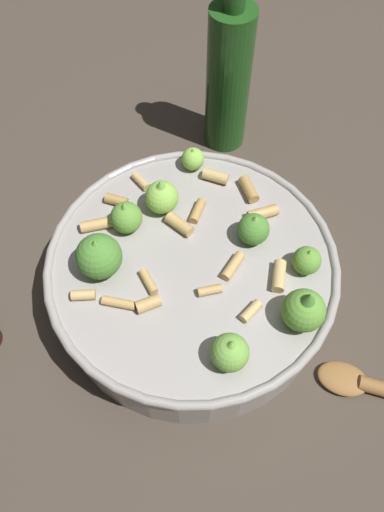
{
  "coord_description": "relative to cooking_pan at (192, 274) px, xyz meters",
  "views": [
    {
      "loc": [
        -0.25,
        0.08,
        0.5
      ],
      "look_at": [
        0.0,
        0.0,
        0.08
      ],
      "focal_mm": 34.3,
      "sensor_mm": 36.0,
      "label": 1
    }
  ],
  "objects": [
    {
      "name": "olive_oil_bottle",
      "position": [
        0.22,
        -0.12,
        0.06
      ],
      "size": [
        0.06,
        0.06,
        0.24
      ],
      "color": "#1E4C19",
      "rests_on": "ground"
    },
    {
      "name": "cooking_pan",
      "position": [
        0.0,
        0.0,
        0.0
      ],
      "size": [
        0.31,
        0.31,
        0.12
      ],
      "color": "#9E9993",
      "rests_on": "ground"
    },
    {
      "name": "ground_plane",
      "position": [
        0.0,
        0.0,
        -0.04
      ],
      "size": [
        2.4,
        2.4,
        0.0
      ],
      "primitive_type": "plane",
      "color": "#42382D"
    }
  ]
}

